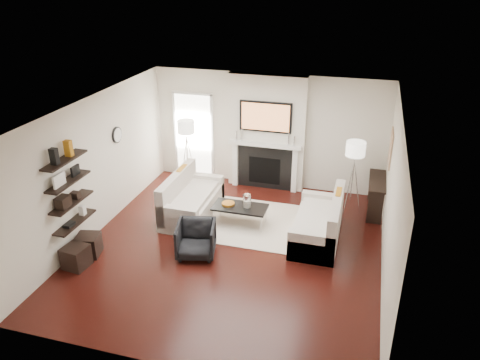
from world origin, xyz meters
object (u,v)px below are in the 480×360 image
(armchair, at_px, (196,238))
(lamp_right_shade, at_px, (356,149))
(loveseat_left_base, at_px, (193,206))
(loveseat_right_base, at_px, (317,229))
(coffee_table, at_px, (240,207))
(ottoman_near, at_px, (88,245))
(lamp_left_shade, at_px, (186,127))

(armchair, relative_size, lamp_right_shade, 1.76)
(loveseat_left_base, xyz_separation_m, loveseat_right_base, (2.67, -0.25, 0.00))
(coffee_table, bearing_deg, ottoman_near, -142.69)
(loveseat_left_base, xyz_separation_m, armchair, (0.61, -1.40, 0.14))
(lamp_left_shade, distance_m, lamp_right_shade, 3.92)
(loveseat_left_base, relative_size, ottoman_near, 4.50)
(lamp_left_shade, bearing_deg, lamp_right_shade, -5.74)
(lamp_right_shade, bearing_deg, loveseat_right_base, -112.02)
(loveseat_left_base, distance_m, lamp_right_shade, 3.62)
(loveseat_left_base, height_order, lamp_right_shade, lamp_right_shade)
(lamp_left_shade, relative_size, lamp_right_shade, 1.00)
(loveseat_left_base, distance_m, loveseat_right_base, 2.68)
(armchair, height_order, lamp_right_shade, lamp_right_shade)
(loveseat_right_base, distance_m, armchair, 2.37)
(loveseat_right_base, bearing_deg, ottoman_near, -157.02)
(loveseat_right_base, relative_size, lamp_left_shade, 4.50)
(armchair, xyz_separation_m, lamp_left_shade, (-1.29, 2.88, 1.10))
(loveseat_left_base, distance_m, lamp_left_shade, 2.05)
(loveseat_right_base, bearing_deg, lamp_right_shade, 67.98)
(loveseat_right_base, xyz_separation_m, lamp_right_shade, (0.54, 1.34, 1.24))
(coffee_table, xyz_separation_m, lamp_right_shade, (2.13, 1.21, 1.05))
(armchair, bearing_deg, ottoman_near, -177.62)
(coffee_table, height_order, lamp_right_shade, lamp_right_shade)
(loveseat_right_base, xyz_separation_m, lamp_left_shade, (-3.36, 1.74, 1.24))
(coffee_table, distance_m, lamp_right_shade, 2.67)
(loveseat_left_base, xyz_separation_m, coffee_table, (1.08, -0.12, 0.19))
(loveseat_left_base, bearing_deg, ottoman_near, -123.97)
(loveseat_left_base, bearing_deg, loveseat_right_base, -5.34)
(armchair, bearing_deg, lamp_left_shade, 100.79)
(coffee_table, xyz_separation_m, lamp_left_shade, (-1.77, 1.60, 1.05))
(loveseat_left_base, bearing_deg, lamp_left_shade, 114.71)
(lamp_left_shade, xyz_separation_m, ottoman_near, (-0.62, -3.42, -1.25))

